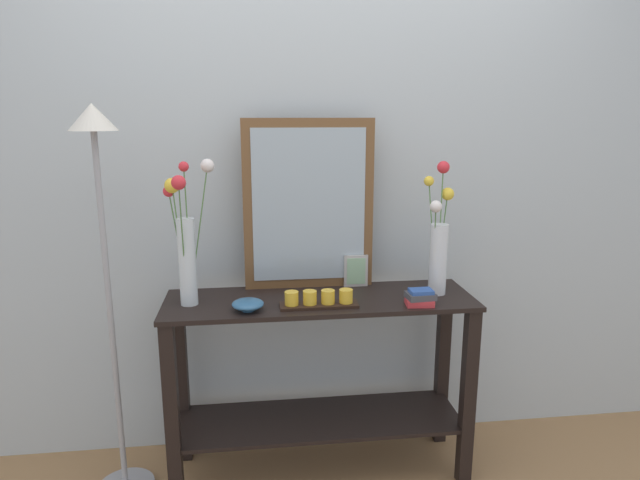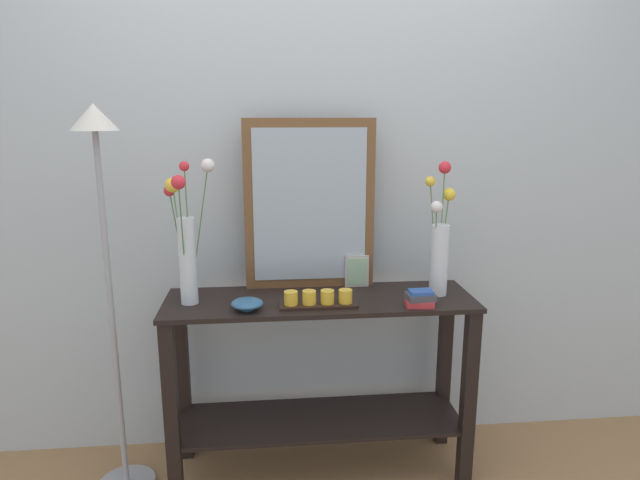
{
  "view_description": "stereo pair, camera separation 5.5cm",
  "coord_description": "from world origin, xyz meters",
  "px_view_note": "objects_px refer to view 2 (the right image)",
  "views": [
    {
      "loc": [
        -0.27,
        -2.19,
        1.58
      ],
      "look_at": [
        0.0,
        0.0,
        1.08
      ],
      "focal_mm": 30.72,
      "sensor_mm": 36.0,
      "label": 1
    },
    {
      "loc": [
        -0.22,
        -2.2,
        1.58
      ],
      "look_at": [
        0.0,
        0.0,
        1.08
      ],
      "focal_mm": 30.72,
      "sensor_mm": 36.0,
      "label": 2
    }
  ],
  "objects_px": {
    "picture_frame_small": "(357,271)",
    "floor_lamp": "(105,241)",
    "vase_right": "(439,243)",
    "decorative_bowl": "(247,304)",
    "candle_tray": "(318,300)",
    "mirror_leaning": "(310,205)",
    "book_stack": "(420,298)",
    "tall_vase_left": "(186,239)",
    "console_table": "(320,366)"
  },
  "relations": [
    {
      "from": "console_table",
      "to": "decorative_bowl",
      "type": "distance_m",
      "value": 0.47
    },
    {
      "from": "mirror_leaning",
      "to": "vase_right",
      "type": "bearing_deg",
      "value": -15.71
    },
    {
      "from": "console_table",
      "to": "floor_lamp",
      "type": "distance_m",
      "value": 1.04
    },
    {
      "from": "candle_tray",
      "to": "decorative_bowl",
      "type": "xyz_separation_m",
      "value": [
        -0.29,
        -0.01,
        -0.0
      ]
    },
    {
      "from": "book_stack",
      "to": "floor_lamp",
      "type": "height_order",
      "value": "floor_lamp"
    },
    {
      "from": "tall_vase_left",
      "to": "picture_frame_small",
      "type": "bearing_deg",
      "value": 12.13
    },
    {
      "from": "decorative_bowl",
      "to": "book_stack",
      "type": "xyz_separation_m",
      "value": [
        0.7,
        -0.02,
        0.01
      ]
    },
    {
      "from": "tall_vase_left",
      "to": "decorative_bowl",
      "type": "bearing_deg",
      "value": -23.49
    },
    {
      "from": "mirror_leaning",
      "to": "vase_right",
      "type": "height_order",
      "value": "mirror_leaning"
    },
    {
      "from": "vase_right",
      "to": "decorative_bowl",
      "type": "distance_m",
      "value": 0.85
    },
    {
      "from": "tall_vase_left",
      "to": "decorative_bowl",
      "type": "xyz_separation_m",
      "value": [
        0.24,
        -0.1,
        -0.25
      ]
    },
    {
      "from": "tall_vase_left",
      "to": "book_stack",
      "type": "xyz_separation_m",
      "value": [
        0.94,
        -0.12,
        -0.24
      ]
    },
    {
      "from": "decorative_bowl",
      "to": "floor_lamp",
      "type": "relative_size",
      "value": 0.08
    },
    {
      "from": "mirror_leaning",
      "to": "tall_vase_left",
      "type": "xyz_separation_m",
      "value": [
        -0.51,
        -0.18,
        -0.1
      ]
    },
    {
      "from": "vase_right",
      "to": "candle_tray",
      "type": "bearing_deg",
      "value": -167.83
    },
    {
      "from": "console_table",
      "to": "floor_lamp",
      "type": "xyz_separation_m",
      "value": [
        -0.85,
        -0.03,
        0.59
      ]
    },
    {
      "from": "vase_right",
      "to": "floor_lamp",
      "type": "relative_size",
      "value": 0.35
    },
    {
      "from": "tall_vase_left",
      "to": "decorative_bowl",
      "type": "height_order",
      "value": "tall_vase_left"
    },
    {
      "from": "console_table",
      "to": "tall_vase_left",
      "type": "relative_size",
      "value": 2.22
    },
    {
      "from": "mirror_leaning",
      "to": "candle_tray",
      "type": "bearing_deg",
      "value": -87.42
    },
    {
      "from": "decorative_bowl",
      "to": "book_stack",
      "type": "relative_size",
      "value": 1.04
    },
    {
      "from": "console_table",
      "to": "tall_vase_left",
      "type": "xyz_separation_m",
      "value": [
        -0.54,
        -0.01,
        0.59
      ]
    },
    {
      "from": "floor_lamp",
      "to": "decorative_bowl",
      "type": "bearing_deg",
      "value": -8.26
    },
    {
      "from": "picture_frame_small",
      "to": "decorative_bowl",
      "type": "height_order",
      "value": "picture_frame_small"
    },
    {
      "from": "console_table",
      "to": "vase_right",
      "type": "height_order",
      "value": "vase_right"
    },
    {
      "from": "candle_tray",
      "to": "floor_lamp",
      "type": "relative_size",
      "value": 0.2
    },
    {
      "from": "console_table",
      "to": "decorative_bowl",
      "type": "bearing_deg",
      "value": -159.42
    },
    {
      "from": "mirror_leaning",
      "to": "floor_lamp",
      "type": "bearing_deg",
      "value": -166.22
    },
    {
      "from": "vase_right",
      "to": "candle_tray",
      "type": "distance_m",
      "value": 0.58
    },
    {
      "from": "vase_right",
      "to": "candle_tray",
      "type": "relative_size",
      "value": 1.79
    },
    {
      "from": "floor_lamp",
      "to": "tall_vase_left",
      "type": "bearing_deg",
      "value": 4.4
    },
    {
      "from": "tall_vase_left",
      "to": "candle_tray",
      "type": "height_order",
      "value": "tall_vase_left"
    },
    {
      "from": "vase_right",
      "to": "decorative_bowl",
      "type": "height_order",
      "value": "vase_right"
    },
    {
      "from": "mirror_leaning",
      "to": "vase_right",
      "type": "distance_m",
      "value": 0.58
    },
    {
      "from": "console_table",
      "to": "mirror_leaning",
      "type": "distance_m",
      "value": 0.71
    },
    {
      "from": "picture_frame_small",
      "to": "decorative_bowl",
      "type": "bearing_deg",
      "value": -151.88
    },
    {
      "from": "mirror_leaning",
      "to": "book_stack",
      "type": "distance_m",
      "value": 0.62
    },
    {
      "from": "vase_right",
      "to": "decorative_bowl",
      "type": "xyz_separation_m",
      "value": [
        -0.82,
        -0.13,
        -0.2
      ]
    },
    {
      "from": "console_table",
      "to": "vase_right",
      "type": "bearing_deg",
      "value": 1.65
    },
    {
      "from": "picture_frame_small",
      "to": "decorative_bowl",
      "type": "distance_m",
      "value": 0.55
    },
    {
      "from": "tall_vase_left",
      "to": "picture_frame_small",
      "type": "xyz_separation_m",
      "value": [
        0.72,
        0.16,
        -0.2
      ]
    },
    {
      "from": "decorative_bowl",
      "to": "candle_tray",
      "type": "bearing_deg",
      "value": 2.78
    },
    {
      "from": "candle_tray",
      "to": "picture_frame_small",
      "type": "relative_size",
      "value": 2.2
    },
    {
      "from": "picture_frame_small",
      "to": "floor_lamp",
      "type": "xyz_separation_m",
      "value": [
        -1.03,
        -0.18,
        0.21
      ]
    },
    {
      "from": "mirror_leaning",
      "to": "book_stack",
      "type": "height_order",
      "value": "mirror_leaning"
    },
    {
      "from": "console_table",
      "to": "mirror_leaning",
      "type": "relative_size",
      "value": 1.75
    },
    {
      "from": "console_table",
      "to": "floor_lamp",
      "type": "relative_size",
      "value": 0.81
    },
    {
      "from": "mirror_leaning",
      "to": "candle_tray",
      "type": "distance_m",
      "value": 0.44
    },
    {
      "from": "tall_vase_left",
      "to": "floor_lamp",
      "type": "relative_size",
      "value": 0.36
    },
    {
      "from": "candle_tray",
      "to": "decorative_bowl",
      "type": "bearing_deg",
      "value": -177.22
    }
  ]
}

